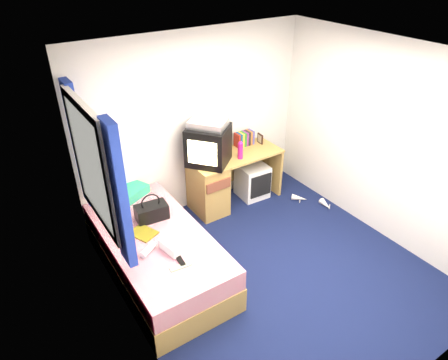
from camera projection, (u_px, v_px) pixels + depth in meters
ground at (273, 270)px, 4.59m from camera, size 3.40×3.40×0.00m
room_shell at (282, 159)px, 3.84m from camera, size 3.40×3.40×3.40m
bed at (158, 254)px, 4.43m from camera, size 1.01×2.00×0.54m
pillow at (126, 194)px, 4.88m from camera, size 0.59×0.50×0.11m
desk at (218, 182)px, 5.49m from camera, size 1.30×0.55×0.75m
storage_cube at (252, 181)px, 5.82m from camera, size 0.42×0.42×0.50m
crt_tv at (208, 145)px, 5.11m from camera, size 0.68×0.69×0.50m
vcr at (208, 124)px, 4.97m from camera, size 0.54×0.56×0.09m
book_row at (244, 139)px, 5.64m from camera, size 0.27×0.13×0.20m
picture_frame at (260, 139)px, 5.71m from camera, size 0.03×0.12×0.14m
pink_water_bottle at (240, 151)px, 5.29m from camera, size 0.08×0.08×0.22m
aerosol_can at (225, 150)px, 5.35m from camera, size 0.06×0.06×0.18m
handbag at (152, 211)px, 4.49m from camera, size 0.38×0.24×0.33m
towel at (179, 242)px, 4.10m from camera, size 0.36×0.32×0.11m
magazine at (143, 233)px, 4.30m from camera, size 0.30×0.34×0.01m
water_bottle at (148, 250)px, 4.03m from camera, size 0.21×0.16×0.07m
colour_swatch_fan at (181, 266)px, 3.86m from camera, size 0.22×0.08×0.01m
remote_control at (180, 261)px, 3.93m from camera, size 0.07×0.16×0.02m
window_assembly at (95, 167)px, 3.77m from camera, size 0.11×1.42×1.40m
white_heels at (312, 201)px, 5.72m from camera, size 0.37×0.56×0.09m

